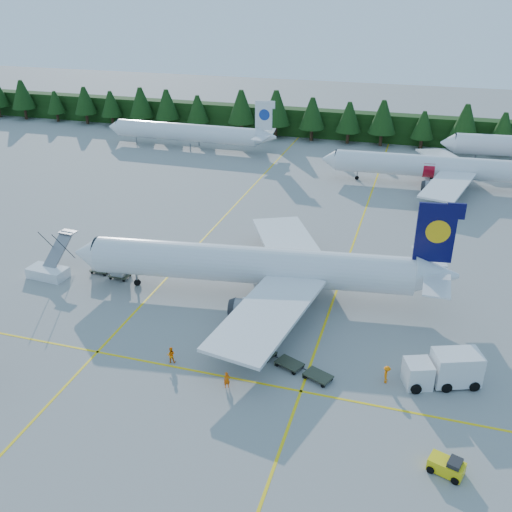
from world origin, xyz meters
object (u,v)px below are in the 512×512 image
(airliner_navy, at_px, (244,265))
(airstairs, at_px, (50,269))
(baggage_tug, at_px, (447,466))
(airliner_red, at_px, (425,166))
(service_truck, at_px, (442,369))

(airliner_navy, xyz_separation_m, airstairs, (-23.73, -2.66, -2.73))
(airliner_navy, height_order, baggage_tug, airliner_navy)
(airliner_navy, bearing_deg, baggage_tug, -51.00)
(airliner_red, bearing_deg, airstairs, -133.96)
(baggage_tug, bearing_deg, airstairs, 176.82)
(service_truck, xyz_separation_m, baggage_tug, (0.53, -10.45, -0.90))
(baggage_tug, bearing_deg, service_truck, 111.20)
(service_truck, bearing_deg, airliner_navy, 133.68)
(airstairs, xyz_separation_m, service_truck, (45.21, -7.54, 0.64))
(service_truck, bearing_deg, baggage_tug, -108.02)
(baggage_tug, bearing_deg, airliner_navy, 155.13)
(airliner_red, relative_size, baggage_tug, 13.47)
(service_truck, height_order, baggage_tug, service_truck)
(airstairs, bearing_deg, service_truck, -4.97)
(service_truck, bearing_deg, airstairs, 149.60)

